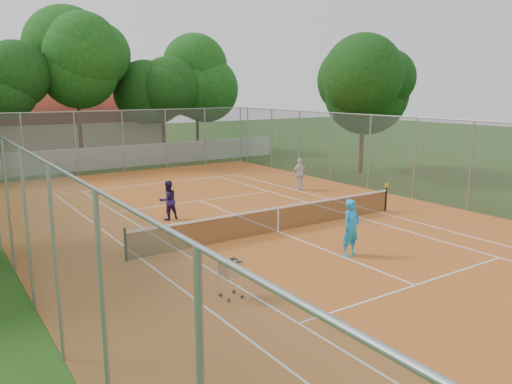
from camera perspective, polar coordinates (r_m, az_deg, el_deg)
ground at (r=19.04m, az=2.52°, el=-4.59°), size 120.00×120.00×0.00m
court_pad at (r=19.04m, az=2.52°, el=-4.56°), size 18.00×34.00×0.02m
court_lines at (r=19.04m, az=2.52°, el=-4.53°), size 10.98×23.78×0.01m
tennis_net at (r=18.91m, az=2.54°, el=-3.11°), size 11.88×0.10×0.98m
perimeter_fence at (r=18.58m, az=2.58°, el=1.34°), size 18.00×34.00×4.00m
boundary_wall at (r=35.70m, az=-15.89°, el=3.85°), size 26.00×0.30×1.50m
clubhouse at (r=44.70m, az=-22.50°, el=6.77°), size 16.40×9.00×4.40m
tropical_trees at (r=38.28m, az=-17.68°, el=10.63°), size 29.00×19.00×10.00m
player_near at (r=16.36m, az=10.82°, el=-4.05°), size 0.71×0.49×1.87m
player_far_left at (r=20.87m, az=-10.03°, el=-0.93°), size 0.85×0.69×1.64m
player_far_right at (r=26.81m, az=5.04°, el=2.07°), size 1.04×0.51×1.72m
ball_hopper at (r=13.01m, az=-2.87°, el=-9.79°), size 0.67×0.67×1.10m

